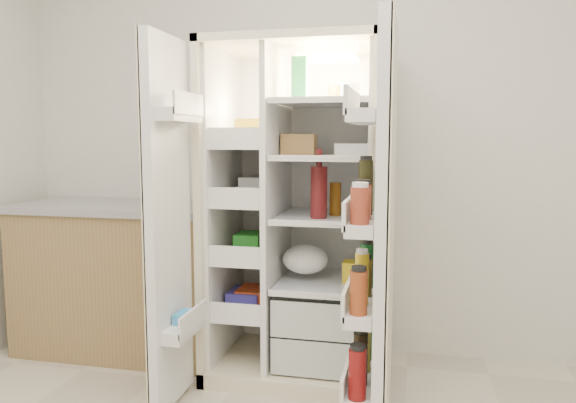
# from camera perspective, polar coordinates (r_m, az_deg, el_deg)

# --- Properties ---
(wall_back) EXTENTS (4.00, 0.02, 2.70)m
(wall_back) POSITION_cam_1_polar(r_m,az_deg,el_deg) (3.31, 5.14, 7.53)
(wall_back) COLOR silver
(wall_back) RESTS_ON floor
(refrigerator) EXTENTS (0.92, 0.70, 1.80)m
(refrigerator) POSITION_cam_1_polar(r_m,az_deg,el_deg) (3.04, 1.46, -3.85)
(refrigerator) COLOR beige
(refrigerator) RESTS_ON floor
(freezer_door) EXTENTS (0.15, 0.40, 1.72)m
(freezer_door) POSITION_cam_1_polar(r_m,az_deg,el_deg) (2.60, -12.37, -2.47)
(freezer_door) COLOR silver
(freezer_door) RESTS_ON floor
(fridge_door) EXTENTS (0.17, 0.58, 1.72)m
(fridge_door) POSITION_cam_1_polar(r_m,az_deg,el_deg) (2.28, 9.63, -4.36)
(fridge_door) COLOR silver
(fridge_door) RESTS_ON floor
(kitchen_counter) EXTENTS (1.25, 0.66, 0.90)m
(kitchen_counter) POSITION_cam_1_polar(r_m,az_deg,el_deg) (3.53, -16.67, -7.47)
(kitchen_counter) COLOR olive
(kitchen_counter) RESTS_ON floor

